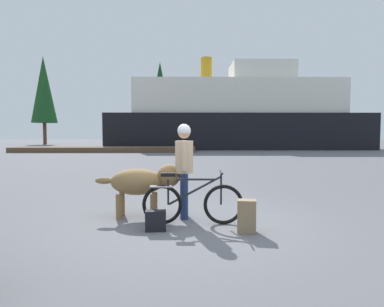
{
  "coord_description": "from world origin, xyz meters",
  "views": [
    {
      "loc": [
        -0.16,
        -5.45,
        1.52
      ],
      "look_at": [
        -0.1,
        1.78,
        1.08
      ],
      "focal_mm": 31.79,
      "sensor_mm": 36.0,
      "label": 1
    }
  ],
  "objects_px": {
    "bicycle": "(192,203)",
    "backpack": "(247,216)",
    "dog": "(143,182)",
    "person_cyclist": "(184,162)",
    "handbag_pannier": "(156,221)",
    "ferry_boat": "(237,117)"
  },
  "relations": [
    {
      "from": "person_cyclist",
      "to": "dog",
      "type": "height_order",
      "value": "person_cyclist"
    },
    {
      "from": "bicycle",
      "to": "backpack",
      "type": "bearing_deg",
      "value": -30.06
    },
    {
      "from": "dog",
      "to": "bicycle",
      "type": "bearing_deg",
      "value": -30.3
    },
    {
      "from": "bicycle",
      "to": "dog",
      "type": "distance_m",
      "value": 1.05
    },
    {
      "from": "bicycle",
      "to": "ferry_boat",
      "type": "xyz_separation_m",
      "value": [
        4.7,
        28.23,
        2.79
      ]
    },
    {
      "from": "person_cyclist",
      "to": "ferry_boat",
      "type": "relative_size",
      "value": 0.07
    },
    {
      "from": "dog",
      "to": "backpack",
      "type": "height_order",
      "value": "dog"
    },
    {
      "from": "person_cyclist",
      "to": "dog",
      "type": "bearing_deg",
      "value": 175.24
    },
    {
      "from": "bicycle",
      "to": "person_cyclist",
      "type": "height_order",
      "value": "person_cyclist"
    },
    {
      "from": "bicycle",
      "to": "person_cyclist",
      "type": "xyz_separation_m",
      "value": [
        -0.13,
        0.45,
        0.64
      ]
    },
    {
      "from": "bicycle",
      "to": "dog",
      "type": "bearing_deg",
      "value": 149.7
    },
    {
      "from": "person_cyclist",
      "to": "backpack",
      "type": "relative_size",
      "value": 3.32
    },
    {
      "from": "person_cyclist",
      "to": "handbag_pannier",
      "type": "relative_size",
      "value": 5.25
    },
    {
      "from": "bicycle",
      "to": "handbag_pannier",
      "type": "bearing_deg",
      "value": -147.32
    },
    {
      "from": "person_cyclist",
      "to": "dog",
      "type": "distance_m",
      "value": 0.83
    },
    {
      "from": "bicycle",
      "to": "dog",
      "type": "relative_size",
      "value": 1.1
    },
    {
      "from": "bicycle",
      "to": "handbag_pannier",
      "type": "height_order",
      "value": "bicycle"
    },
    {
      "from": "bicycle",
      "to": "person_cyclist",
      "type": "distance_m",
      "value": 0.79
    },
    {
      "from": "bicycle",
      "to": "ferry_boat",
      "type": "height_order",
      "value": "ferry_boat"
    },
    {
      "from": "backpack",
      "to": "ferry_boat",
      "type": "distance_m",
      "value": 29.12
    },
    {
      "from": "handbag_pannier",
      "to": "backpack",
      "type": "bearing_deg",
      "value": -4.81
    },
    {
      "from": "bicycle",
      "to": "backpack",
      "type": "height_order",
      "value": "bicycle"
    }
  ]
}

